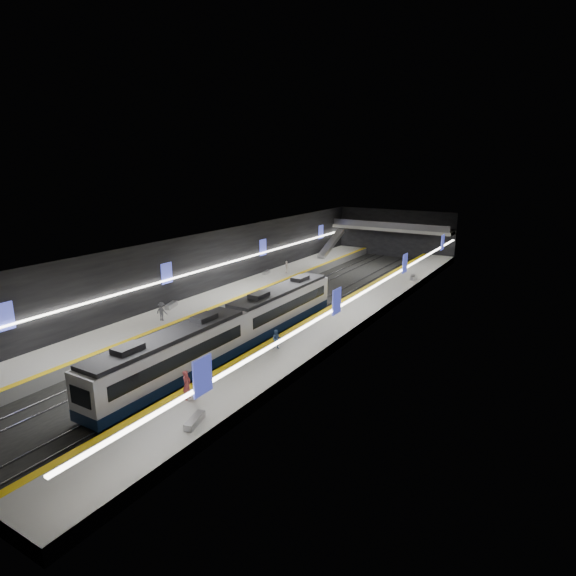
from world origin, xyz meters
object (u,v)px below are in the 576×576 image
Objects in this scene: passenger_left_b at (162,312)px; passenger_right_b at (277,339)px; passenger_right_a at (187,385)px; bench_left_near at (171,305)px; train at (234,327)px; bench_left_far at (266,272)px; passenger_left_a at (287,267)px; escalator at (331,244)px; bench_right_near at (195,421)px; bench_right_far at (413,277)px.

passenger_right_b is at bearing 169.12° from passenger_left_b.
bench_left_near is at bearing 32.67° from passenger_right_a.
train is 15.04× the size of bench_left_near.
passenger_left_a is (2.11, 1.82, 0.65)m from bench_left_far.
escalator is (-10.00, 38.62, 0.70)m from train.
passenger_right_a is 10.25m from passenger_right_b.
passenger_right_a is at bearing -123.21° from passenger_right_b.
bench_left_near is at bearing 122.00° from bench_right_near.
bench_left_near is at bearing -23.73° from passenger_left_a.
bench_right_near is 39.37m from passenger_left_a.
passenger_right_a is 1.20× the size of passenger_right_b.
passenger_left_b is at bearing 147.46° from passenger_right_b.
passenger_left_a is 0.92× the size of passenger_left_b.
train is at bearing 101.87° from bench_right_near.
bench_right_far is 16.81m from passenger_left_a.
train is 10.68m from passenger_right_a.
train is at bearing 6.13° from passenger_right_a.
bench_left_near reaches higher than bench_right_near.
bench_right_far is at bearing -28.98° from escalator.
train is at bearing 3.63° from passenger_left_a.
passenger_left_b reaches higher than passenger_right_b.
passenger_right_a is (-2.54, -39.52, 0.75)m from bench_right_far.
train is 15.25× the size of passenger_right_a.
bench_left_near is at bearing -92.47° from escalator.
passenger_right_b is at bearing 84.25° from bench_right_near.
escalator is 53.30m from bench_right_near.
passenger_left_a is at bearing 6.54° from passenger_right_a.
passenger_left_b is (-15.57, -29.01, 0.68)m from bench_right_far.
bench_left_near is 1.24× the size of bench_left_far.
passenger_left_b is at bearing 125.06° from bench_right_near.
bench_right_far is at bearing -18.54° from passenger_right_a.
train is 16.39× the size of passenger_left_b.
bench_right_far is at bearing 35.93° from bench_left_near.
passenger_right_a is (3.82, -9.97, -0.21)m from train.
passenger_right_a reaches higher than passenger_right_b.
bench_right_near is 20.05m from passenger_left_b.
bench_right_near is at bearing -101.88° from bench_right_far.
escalator is 14.70m from passenger_left_a.
bench_right_near is at bearing 5.77° from passenger_left_a.
bench_left_far is 35.63m from passenger_right_a.
train is 3.76× the size of escalator.
escalator is 4.01× the size of bench_left_near.
bench_right_near is 0.95× the size of passenger_right_a.
passenger_right_a is at bearing 124.34° from bench_right_near.
bench_left_far is 0.82× the size of passenger_right_a.
bench_right_near is 41.63m from bench_right_far.
passenger_left_b is (0.80, -38.08, -0.98)m from escalator.
bench_right_far is 39.61m from passenger_right_a.
bench_left_near is 16.10m from passenger_right_b.
bench_left_far is 19.42m from bench_right_far.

